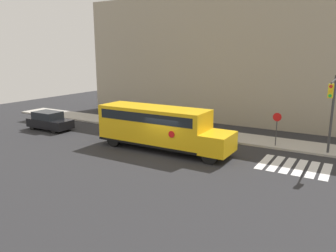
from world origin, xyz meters
TOP-DOWN VIEW (x-y plane):
  - ground_plane at (0.00, 0.00)m, footprint 60.00×60.00m
  - sidewalk_strip at (0.00, 6.50)m, footprint 44.00×3.00m
  - building_backdrop at (0.00, 13.00)m, footprint 32.00×4.00m
  - crosswalk_stripes at (7.90, 2.00)m, footprint 4.00×3.20m
  - school_bus at (-1.05, 0.88)m, footprint 9.71×2.57m
  - parked_car at (-12.55, 1.05)m, footprint 4.15×1.80m
  - stop_sign at (5.98, 5.47)m, footprint 0.61×0.10m
  - traffic_light at (9.40, 4.52)m, footprint 0.28×3.30m

SIDE VIEW (x-z plane):
  - ground_plane at x=0.00m, z-range 0.00..0.00m
  - crosswalk_stripes at x=7.90m, z-range 0.00..0.01m
  - sidewalk_strip at x=0.00m, z-range 0.00..0.15m
  - parked_car at x=-12.55m, z-range -0.02..1.59m
  - stop_sign at x=5.98m, z-range 0.36..2.92m
  - school_bus at x=-1.05m, z-range 0.22..3.20m
  - traffic_light at x=9.40m, z-range 0.87..6.16m
  - building_backdrop at x=0.00m, z-range 0.00..12.16m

